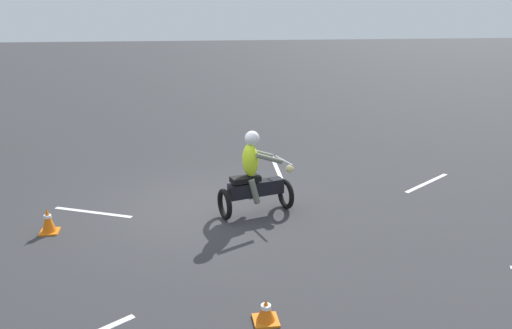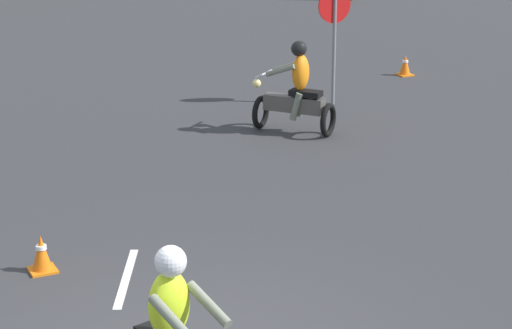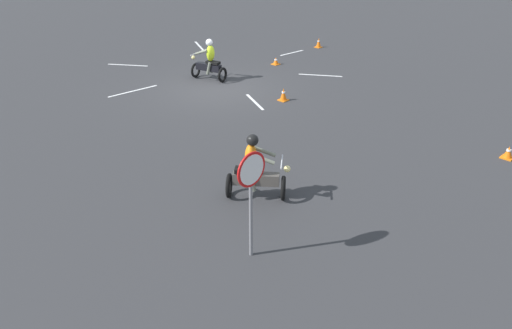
{
  "view_description": "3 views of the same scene",
  "coord_description": "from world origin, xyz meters",
  "px_view_note": "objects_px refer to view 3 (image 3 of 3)",
  "views": [
    {
      "loc": [
        -9.46,
        0.36,
        3.78
      ],
      "look_at": [
        -0.55,
        -1.08,
        1.0
      ],
      "focal_mm": 35.0,
      "sensor_mm": 36.0,
      "label": 1
    },
    {
      "loc": [
        -3.31,
        -8.34,
        4.89
      ],
      "look_at": [
        2.09,
        2.84,
        0.9
      ],
      "focal_mm": 70.0,
      "sensor_mm": 36.0,
      "label": 2
    },
    {
      "loc": [
        12.09,
        13.97,
        6.23
      ],
      "look_at": [
        4.73,
        6.75,
        0.9
      ],
      "focal_mm": 35.0,
      "sensor_mm": 36.0,
      "label": 3
    }
  ],
  "objects_px": {
    "stop_sign": "(251,184)",
    "traffic_cone_far_center": "(508,153)",
    "motorcycle_rider_foreground": "(209,62)",
    "motorcycle_rider_background": "(255,171)",
    "traffic_cone_mid_left": "(283,95)",
    "traffic_cone_near_right": "(319,43)",
    "traffic_cone_mid_center": "(276,61)"
  },
  "relations": [
    {
      "from": "traffic_cone_mid_center",
      "to": "stop_sign",
      "type": "bearing_deg",
      "value": 40.37
    },
    {
      "from": "motorcycle_rider_foreground",
      "to": "traffic_cone_far_center",
      "type": "xyz_separation_m",
      "value": [
        -1.15,
        11.32,
        -0.55
      ]
    },
    {
      "from": "traffic_cone_mid_left",
      "to": "traffic_cone_far_center",
      "type": "distance_m",
      "value": 7.62
    },
    {
      "from": "traffic_cone_far_center",
      "to": "motorcycle_rider_background",
      "type": "bearing_deg",
      "value": -28.76
    },
    {
      "from": "traffic_cone_mid_center",
      "to": "traffic_cone_far_center",
      "type": "height_order",
      "value": "traffic_cone_far_center"
    },
    {
      "from": "motorcycle_rider_foreground",
      "to": "traffic_cone_far_center",
      "type": "bearing_deg",
      "value": -99.6
    },
    {
      "from": "stop_sign",
      "to": "traffic_cone_mid_left",
      "type": "bearing_deg",
      "value": -142.4
    },
    {
      "from": "motorcycle_rider_background",
      "to": "traffic_cone_mid_center",
      "type": "bearing_deg",
      "value": -179.29
    },
    {
      "from": "motorcycle_rider_background",
      "to": "stop_sign",
      "type": "xyz_separation_m",
      "value": [
        1.63,
        1.52,
        0.91
      ]
    },
    {
      "from": "stop_sign",
      "to": "traffic_cone_far_center",
      "type": "height_order",
      "value": "stop_sign"
    },
    {
      "from": "traffic_cone_near_right",
      "to": "traffic_cone_mid_left",
      "type": "xyz_separation_m",
      "value": [
        6.98,
        3.86,
        0.0
      ]
    },
    {
      "from": "motorcycle_rider_background",
      "to": "traffic_cone_mid_center",
      "type": "xyz_separation_m",
      "value": [
        -8.82,
        -7.36,
        -0.58
      ]
    },
    {
      "from": "motorcycle_rider_background",
      "to": "traffic_cone_near_right",
      "type": "height_order",
      "value": "motorcycle_rider_background"
    },
    {
      "from": "traffic_cone_mid_left",
      "to": "stop_sign",
      "type": "bearing_deg",
      "value": 37.6
    },
    {
      "from": "motorcycle_rider_foreground",
      "to": "traffic_cone_near_right",
      "type": "bearing_deg",
      "value": -14.46
    },
    {
      "from": "motorcycle_rider_foreground",
      "to": "stop_sign",
      "type": "distance_m",
      "value": 11.64
    },
    {
      "from": "stop_sign",
      "to": "traffic_cone_mid_center",
      "type": "relative_size",
      "value": 7.19
    },
    {
      "from": "traffic_cone_near_right",
      "to": "traffic_cone_mid_center",
      "type": "xyz_separation_m",
      "value": [
        3.74,
        0.53,
        -0.07
      ]
    },
    {
      "from": "motorcycle_rider_background",
      "to": "traffic_cone_mid_center",
      "type": "height_order",
      "value": "motorcycle_rider_background"
    },
    {
      "from": "traffic_cone_mid_center",
      "to": "motorcycle_rider_background",
      "type": "bearing_deg",
      "value": 39.85
    },
    {
      "from": "motorcycle_rider_foreground",
      "to": "traffic_cone_mid_left",
      "type": "bearing_deg",
      "value": -101.27
    },
    {
      "from": "stop_sign",
      "to": "traffic_cone_far_center",
      "type": "relative_size",
      "value": 6.41
    },
    {
      "from": "motorcycle_rider_foreground",
      "to": "traffic_cone_mid_left",
      "type": "relative_size",
      "value": 3.6
    },
    {
      "from": "motorcycle_rider_foreground",
      "to": "stop_sign",
      "type": "xyz_separation_m",
      "value": [
        6.94,
        9.3,
        0.91
      ]
    },
    {
      "from": "motorcycle_rider_background",
      "to": "traffic_cone_far_center",
      "type": "relative_size",
      "value": 4.63
    },
    {
      "from": "motorcycle_rider_foreground",
      "to": "traffic_cone_mid_center",
      "type": "distance_m",
      "value": 3.58
    },
    {
      "from": "traffic_cone_near_right",
      "to": "traffic_cone_far_center",
      "type": "distance_m",
      "value": 12.96
    },
    {
      "from": "motorcycle_rider_foreground",
      "to": "motorcycle_rider_background",
      "type": "relative_size",
      "value": 1.0
    },
    {
      "from": "motorcycle_rider_background",
      "to": "traffic_cone_mid_left",
      "type": "relative_size",
      "value": 3.6
    },
    {
      "from": "motorcycle_rider_foreground",
      "to": "stop_sign",
      "type": "height_order",
      "value": "stop_sign"
    },
    {
      "from": "motorcycle_rider_foreground",
      "to": "stop_sign",
      "type": "bearing_deg",
      "value": -142.13
    },
    {
      "from": "stop_sign",
      "to": "traffic_cone_mid_center",
      "type": "distance_m",
      "value": 13.8
    }
  ]
}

